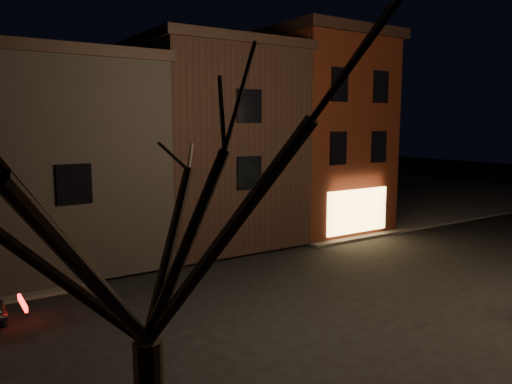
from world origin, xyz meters
The scene contains 6 objects.
ground centered at (0.00, 0.00, 0.00)m, with size 120.00×120.00×0.00m, color black.
sidewalk_far_right centered at (20.00, 20.00, 0.06)m, with size 30.00×30.00×0.12m, color #2D2B28.
corner_building centered at (8.00, 9.47, 5.40)m, with size 6.50×8.50×10.50m.
row_building_a centered at (1.50, 10.50, 4.83)m, with size 7.30×10.30×9.40m.
row_building_b centered at (-5.75, 10.50, 4.33)m, with size 7.80×10.30×8.40m.
bare_tree_left centered at (-8.00, -7.00, 5.43)m, with size 5.60×5.60×7.50m.
Camera 1 is at (-10.02, -12.34, 5.81)m, focal length 35.00 mm.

